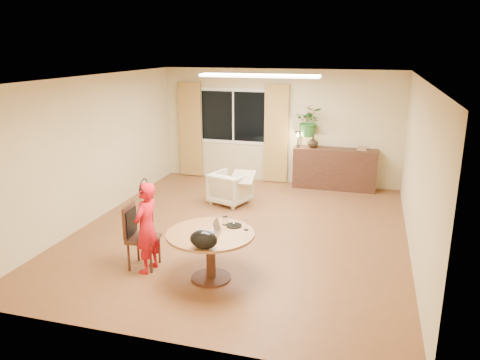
# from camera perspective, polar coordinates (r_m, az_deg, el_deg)

# --- Properties ---
(floor) EXTENTS (6.50, 6.50, 0.00)m
(floor) POSITION_cam_1_polar(r_m,az_deg,el_deg) (8.13, 0.15, -6.27)
(floor) COLOR brown
(floor) RESTS_ON ground
(ceiling) EXTENTS (6.50, 6.50, 0.00)m
(ceiling) POSITION_cam_1_polar(r_m,az_deg,el_deg) (7.54, 0.16, 12.33)
(ceiling) COLOR white
(ceiling) RESTS_ON wall_back
(wall_back) EXTENTS (5.50, 0.00, 5.50)m
(wall_back) POSITION_cam_1_polar(r_m,az_deg,el_deg) (10.84, 4.82, 6.49)
(wall_back) COLOR tan
(wall_back) RESTS_ON floor
(wall_left) EXTENTS (0.00, 6.50, 6.50)m
(wall_left) POSITION_cam_1_polar(r_m,az_deg,el_deg) (8.86, -17.27, 3.68)
(wall_left) COLOR tan
(wall_left) RESTS_ON floor
(wall_right) EXTENTS (0.00, 6.50, 6.50)m
(wall_right) POSITION_cam_1_polar(r_m,az_deg,el_deg) (7.50, 20.84, 1.18)
(wall_right) COLOR tan
(wall_right) RESTS_ON floor
(window) EXTENTS (1.70, 0.03, 1.30)m
(window) POSITION_cam_1_polar(r_m,az_deg,el_deg) (11.05, -0.83, 7.78)
(window) COLOR white
(window) RESTS_ON wall_back
(curtain_left) EXTENTS (0.55, 0.08, 2.25)m
(curtain_left) POSITION_cam_1_polar(r_m,az_deg,el_deg) (11.38, -6.04, 6.12)
(curtain_left) COLOR olive
(curtain_left) RESTS_ON wall_back
(curtain_right) EXTENTS (0.55, 0.08, 2.25)m
(curtain_right) POSITION_cam_1_polar(r_m,az_deg,el_deg) (10.78, 4.44, 5.62)
(curtain_right) COLOR olive
(curtain_right) RESTS_ON wall_back
(ceiling_panel) EXTENTS (2.20, 0.35, 0.05)m
(ceiling_panel) POSITION_cam_1_polar(r_m,az_deg,el_deg) (8.70, 2.35, 12.58)
(ceiling_panel) COLOR white
(ceiling_panel) RESTS_ON ceiling
(dining_table) EXTENTS (1.19, 1.19, 0.68)m
(dining_table) POSITION_cam_1_polar(r_m,az_deg,el_deg) (6.37, -3.61, -7.64)
(dining_table) COLOR brown
(dining_table) RESTS_ON floor
(dining_chair) EXTENTS (0.48, 0.45, 0.94)m
(dining_chair) POSITION_cam_1_polar(r_m,az_deg,el_deg) (6.85, -11.71, -6.79)
(dining_chair) COLOR #321B10
(dining_chair) RESTS_ON floor
(child) EXTENTS (0.50, 0.36, 1.30)m
(child) POSITION_cam_1_polar(r_m,az_deg,el_deg) (6.67, -11.33, -5.73)
(child) COLOR red
(child) RESTS_ON floor
(laptop) EXTENTS (0.35, 0.25, 0.22)m
(laptop) POSITION_cam_1_polar(r_m,az_deg,el_deg) (6.24, -4.19, -5.63)
(laptop) COLOR #B7B7BC
(laptop) RESTS_ON dining_table
(tumbler) EXTENTS (0.11, 0.11, 0.12)m
(tumbler) POSITION_cam_1_polar(r_m,az_deg,el_deg) (6.55, -1.80, -4.98)
(tumbler) COLOR white
(tumbler) RESTS_ON dining_table
(wine_glass) EXTENTS (0.08, 0.08, 0.18)m
(wine_glass) POSITION_cam_1_polar(r_m,az_deg,el_deg) (6.36, 0.77, -5.36)
(wine_glass) COLOR white
(wine_glass) RESTS_ON dining_table
(pot_lid) EXTENTS (0.23, 0.23, 0.04)m
(pot_lid) POSITION_cam_1_polar(r_m,az_deg,el_deg) (6.51, -0.75, -5.50)
(pot_lid) COLOR white
(pot_lid) RESTS_ON dining_table
(handbag) EXTENTS (0.39, 0.28, 0.24)m
(handbag) POSITION_cam_1_polar(r_m,az_deg,el_deg) (5.80, -4.46, -7.26)
(handbag) COLOR black
(handbag) RESTS_ON dining_table
(armchair) EXTENTS (0.89, 0.90, 0.65)m
(armchair) POSITION_cam_1_polar(r_m,az_deg,el_deg) (9.44, -1.19, -0.97)
(armchair) COLOR beige
(armchair) RESTS_ON floor
(throw) EXTENTS (0.48, 0.58, 0.03)m
(throw) POSITION_cam_1_polar(r_m,az_deg,el_deg) (9.22, 0.35, 0.82)
(throw) COLOR #C3B79C
(throw) RESTS_ON armchair
(sideboard) EXTENTS (1.82, 0.44, 0.91)m
(sideboard) POSITION_cam_1_polar(r_m,az_deg,el_deg) (10.61, 11.45, 1.35)
(sideboard) COLOR #321B10
(sideboard) RESTS_ON floor
(vase) EXTENTS (0.29, 0.29, 0.25)m
(vase) POSITION_cam_1_polar(r_m,az_deg,el_deg) (10.53, 8.89, 4.59)
(vase) COLOR black
(vase) RESTS_ON sideboard
(bouquet) EXTENTS (0.63, 0.56, 0.66)m
(bouquet) POSITION_cam_1_polar(r_m,az_deg,el_deg) (10.46, 8.49, 7.06)
(bouquet) COLOR #305E23
(bouquet) RESTS_ON vase
(book_stack) EXTENTS (0.24, 0.21, 0.09)m
(book_stack) POSITION_cam_1_polar(r_m,az_deg,el_deg) (10.48, 14.63, 3.75)
(book_stack) COLOR #95684C
(book_stack) RESTS_ON sideboard
(desk_lamp) EXTENTS (0.17, 0.17, 0.37)m
(desk_lamp) POSITION_cam_1_polar(r_m,az_deg,el_deg) (10.52, 7.06, 4.99)
(desk_lamp) COLOR black
(desk_lamp) RESTS_ON sideboard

